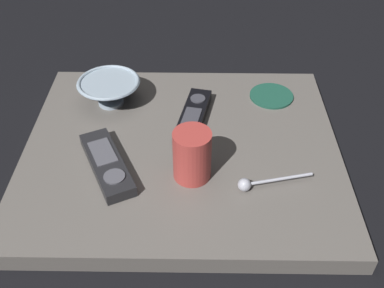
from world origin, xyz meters
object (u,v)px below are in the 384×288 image
tv_remote_far (107,164)px  drink_coaster (271,96)px  coffee_mug (192,155)px  tv_remote_near (193,116)px  cereal_bowl (110,90)px  teaspoon (253,183)px

tv_remote_far → drink_coaster: size_ratio=1.91×
tv_remote_far → drink_coaster: (0.34, 0.24, -0.01)m
coffee_mug → tv_remote_near: bearing=90.0°
cereal_bowl → drink_coaster: 0.37m
cereal_bowl → teaspoon: bearing=-41.2°
coffee_mug → drink_coaster: (0.18, 0.26, -0.05)m
cereal_bowl → drink_coaster: size_ratio=1.39×
tv_remote_near → drink_coaster: bearing=27.1°
tv_remote_near → tv_remote_far: size_ratio=0.95×
cereal_bowl → tv_remote_far: size_ratio=0.73×
teaspoon → drink_coaster: size_ratio=1.41×
coffee_mug → tv_remote_far: (-0.16, 0.01, -0.04)m
teaspoon → drink_coaster: (0.07, 0.29, -0.01)m
tv_remote_near → coffee_mug: bearing=-90.0°
tv_remote_near → drink_coaster: size_ratio=1.81×
coffee_mug → teaspoon: (0.11, -0.03, -0.04)m
cereal_bowl → tv_remote_near: bearing=-18.4°
coffee_mug → teaspoon: 0.12m
teaspoon → tv_remote_far: 0.28m
tv_remote_far → drink_coaster: tv_remote_far is taller
cereal_bowl → teaspoon: (0.30, -0.26, -0.02)m
cereal_bowl → coffee_mug: (0.19, -0.23, 0.02)m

